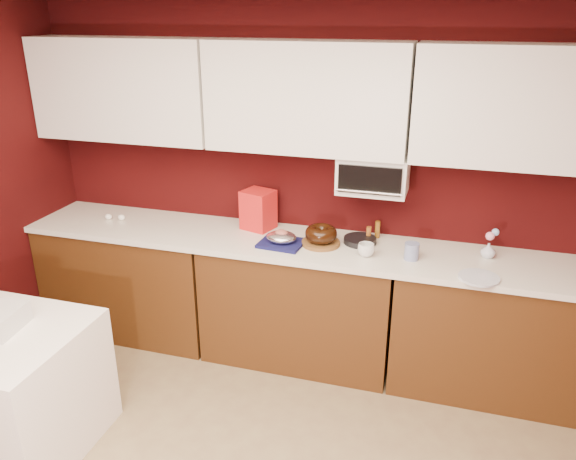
# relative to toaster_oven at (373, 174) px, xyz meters

# --- Properties ---
(wall_back) EXTENTS (4.00, 0.02, 2.50)m
(wall_back) POSITION_rel_toaster_oven_xyz_m (-0.45, 0.15, -0.12)
(wall_back) COLOR #320607
(wall_back) RESTS_ON floor
(base_cabinet_left) EXTENTS (1.31, 0.58, 0.86)m
(base_cabinet_left) POSITION_rel_toaster_oven_xyz_m (-1.78, -0.17, -0.95)
(base_cabinet_left) COLOR #48270E
(base_cabinet_left) RESTS_ON floor
(base_cabinet_center) EXTENTS (1.31, 0.58, 0.86)m
(base_cabinet_center) POSITION_rel_toaster_oven_xyz_m (-0.45, -0.17, -0.95)
(base_cabinet_center) COLOR #48270E
(base_cabinet_center) RESTS_ON floor
(base_cabinet_right) EXTENTS (1.31, 0.58, 0.86)m
(base_cabinet_right) POSITION_rel_toaster_oven_xyz_m (0.88, -0.17, -0.95)
(base_cabinet_right) COLOR #48270E
(base_cabinet_right) RESTS_ON floor
(countertop) EXTENTS (4.00, 0.62, 0.04)m
(countertop) POSITION_rel_toaster_oven_xyz_m (-0.45, -0.17, -0.49)
(countertop) COLOR silver
(countertop) RESTS_ON base_cabinet_center
(upper_cabinet_left) EXTENTS (1.31, 0.33, 0.70)m
(upper_cabinet_left) POSITION_rel_toaster_oven_xyz_m (-1.78, -0.02, 0.48)
(upper_cabinet_left) COLOR white
(upper_cabinet_left) RESTS_ON wall_back
(upper_cabinet_center) EXTENTS (1.31, 0.33, 0.70)m
(upper_cabinet_center) POSITION_rel_toaster_oven_xyz_m (-0.45, -0.02, 0.48)
(upper_cabinet_center) COLOR white
(upper_cabinet_center) RESTS_ON wall_back
(upper_cabinet_right) EXTENTS (1.31, 0.33, 0.70)m
(upper_cabinet_right) POSITION_rel_toaster_oven_xyz_m (0.88, -0.02, 0.48)
(upper_cabinet_right) COLOR white
(upper_cabinet_right) RESTS_ON wall_back
(toaster_oven) EXTENTS (0.45, 0.30, 0.25)m
(toaster_oven) POSITION_rel_toaster_oven_xyz_m (0.00, 0.00, 0.00)
(toaster_oven) COLOR white
(toaster_oven) RESTS_ON upper_cabinet_center
(toaster_oven_door) EXTENTS (0.40, 0.02, 0.18)m
(toaster_oven_door) POSITION_rel_toaster_oven_xyz_m (0.00, -0.16, 0.00)
(toaster_oven_door) COLOR black
(toaster_oven_door) RESTS_ON toaster_oven
(toaster_oven_handle) EXTENTS (0.42, 0.02, 0.02)m
(toaster_oven_handle) POSITION_rel_toaster_oven_xyz_m (0.00, -0.18, -0.07)
(toaster_oven_handle) COLOR silver
(toaster_oven_handle) RESTS_ON toaster_oven
(dining_table) EXTENTS (1.00, 0.80, 0.75)m
(dining_table) POSITION_rel_toaster_oven_xyz_m (-1.85, -1.50, -1.00)
(dining_table) COLOR white
(dining_table) RESTS_ON floor
(cake_base) EXTENTS (0.34, 0.34, 0.02)m
(cake_base) POSITION_rel_toaster_oven_xyz_m (-0.30, -0.17, -0.46)
(cake_base) COLOR brown
(cake_base) RESTS_ON countertop
(bundt_cake) EXTENTS (0.26, 0.26, 0.09)m
(bundt_cake) POSITION_rel_toaster_oven_xyz_m (-0.30, -0.17, -0.39)
(bundt_cake) COLOR black
(bundt_cake) RESTS_ON cake_base
(navy_towel) EXTENTS (0.30, 0.26, 0.02)m
(navy_towel) POSITION_rel_toaster_oven_xyz_m (-0.56, -0.24, -0.46)
(navy_towel) COLOR #121243
(navy_towel) RESTS_ON countertop
(foil_ham_nest) EXTENTS (0.25, 0.23, 0.07)m
(foil_ham_nest) POSITION_rel_toaster_oven_xyz_m (-0.56, -0.24, -0.42)
(foil_ham_nest) COLOR white
(foil_ham_nest) RESTS_ON navy_towel
(roasted_ham) EXTENTS (0.09, 0.08, 0.06)m
(roasted_ham) POSITION_rel_toaster_oven_xyz_m (-0.56, -0.24, -0.40)
(roasted_ham) COLOR #B05D50
(roasted_ham) RESTS_ON foil_ham_nest
(pandoro_box) EXTENTS (0.25, 0.24, 0.28)m
(pandoro_box) POSITION_rel_toaster_oven_xyz_m (-0.81, 0.00, -0.33)
(pandoro_box) COLOR #B30B22
(pandoro_box) RESTS_ON countertop
(dark_pan) EXTENTS (0.23, 0.23, 0.04)m
(dark_pan) POSITION_rel_toaster_oven_xyz_m (-0.05, -0.07, -0.46)
(dark_pan) COLOR black
(dark_pan) RESTS_ON countertop
(coffee_mug) EXTENTS (0.12, 0.12, 0.10)m
(coffee_mug) POSITION_rel_toaster_oven_xyz_m (0.02, -0.27, -0.42)
(coffee_mug) COLOR silver
(coffee_mug) RESTS_ON countertop
(blue_jar) EXTENTS (0.11, 0.11, 0.11)m
(blue_jar) POSITION_rel_toaster_oven_xyz_m (0.30, -0.23, -0.42)
(blue_jar) COLOR navy
(blue_jar) RESTS_ON countertop
(flower_vase) EXTENTS (0.09, 0.09, 0.11)m
(flower_vase) POSITION_rel_toaster_oven_xyz_m (0.77, -0.07, -0.42)
(flower_vase) COLOR silver
(flower_vase) RESTS_ON countertop
(flower_pink) EXTENTS (0.06, 0.06, 0.06)m
(flower_pink) POSITION_rel_toaster_oven_xyz_m (0.77, -0.07, -0.33)
(flower_pink) COLOR pink
(flower_pink) RESTS_ON flower_vase
(flower_blue) EXTENTS (0.05, 0.05, 0.05)m
(flower_blue) POSITION_rel_toaster_oven_xyz_m (0.80, -0.05, -0.30)
(flower_blue) COLOR #89A8DB
(flower_blue) RESTS_ON flower_vase
(china_plate) EXTENTS (0.31, 0.31, 0.01)m
(china_plate) POSITION_rel_toaster_oven_xyz_m (0.71, -0.40, -0.47)
(china_plate) COLOR silver
(china_plate) RESTS_ON countertop
(amber_bottle) EXTENTS (0.03, 0.03, 0.10)m
(amber_bottle) POSITION_rel_toaster_oven_xyz_m (-0.01, -0.00, -0.43)
(amber_bottle) COLOR #92501A
(amber_bottle) RESTS_ON countertop
(egg_left) EXTENTS (0.06, 0.05, 0.04)m
(egg_left) POSITION_rel_toaster_oven_xyz_m (-1.95, -0.16, -0.45)
(egg_left) COLOR white
(egg_left) RESTS_ON countertop
(egg_right) EXTENTS (0.07, 0.06, 0.04)m
(egg_right) POSITION_rel_toaster_oven_xyz_m (-1.85, -0.14, -0.45)
(egg_right) COLOR white
(egg_right) RESTS_ON countertop
(amber_bottle_tall) EXTENTS (0.04, 0.04, 0.12)m
(amber_bottle_tall) POSITION_rel_toaster_oven_xyz_m (0.04, 0.06, -0.41)
(amber_bottle_tall) COLOR brown
(amber_bottle_tall) RESTS_ON countertop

